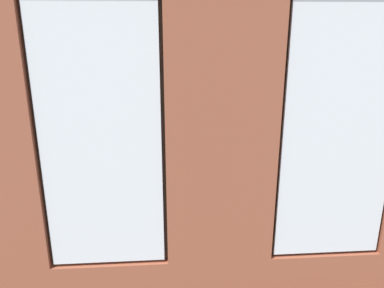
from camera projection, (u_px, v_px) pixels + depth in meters
name	position (u px, v px, depth m)	size (l,w,h in m)	color
ground_plane	(194.00, 193.00, 6.16)	(6.43, 6.20, 0.10)	brown
brick_wall_with_windows	(222.00, 146.00, 3.07)	(5.83, 0.30, 3.30)	#9E5138
couch_by_window	(209.00, 241.00, 4.08)	(1.76, 0.87, 0.80)	black
couch_left	(337.00, 176.00, 5.86)	(1.01, 1.95, 0.80)	black
coffee_table	(179.00, 159.00, 6.37)	(1.60, 0.80, 0.46)	tan
cup_ceramic	(204.00, 151.00, 6.50)	(0.07, 0.07, 0.09)	#4C4C51
candle_jar	(167.00, 152.00, 6.42)	(0.08, 0.08, 0.11)	#B7333D
table_plant_small	(187.00, 151.00, 6.21)	(0.15, 0.15, 0.24)	beige
remote_gray	(151.00, 159.00, 6.20)	(0.05, 0.17, 0.02)	#59595B
media_console	(18.00, 195.00, 5.31)	(1.07, 0.42, 0.57)	black
tv_flatscreen	(12.00, 152.00, 5.12)	(1.08, 0.20, 0.71)	black
papasan_chair	(168.00, 135.00, 7.61)	(1.13, 1.13, 0.70)	olive
potted_plant_mid_room_small	(218.00, 151.00, 7.16)	(0.21, 0.21, 0.43)	brown
potted_plant_by_left_couch	(285.00, 144.00, 7.13)	(0.38, 0.38, 0.63)	#47423D
potted_plant_corner_near_left	(295.00, 117.00, 8.11)	(0.83, 0.79, 1.24)	#47423D
potted_plant_near_tv	(31.00, 198.00, 4.31)	(0.98, 0.96, 1.18)	#47423D
potted_plant_foreground_right	(76.00, 121.00, 7.71)	(1.11, 1.23, 1.14)	#47423D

